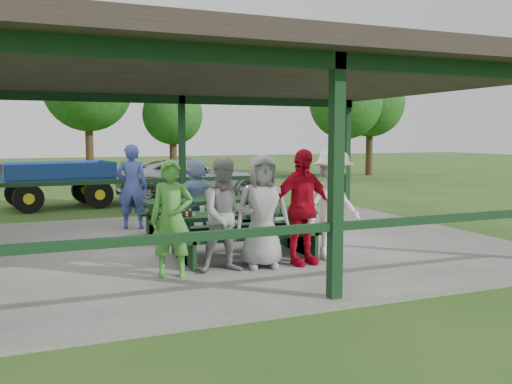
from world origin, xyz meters
name	(u,v)px	position (x,y,z in m)	size (l,w,h in m)	color
ground	(233,247)	(0.00, 0.00, 0.00)	(90.00, 90.00, 0.00)	#295219
concrete_slab	(233,245)	(0.00, 0.00, 0.05)	(10.00, 8.00, 0.10)	slate
pavilion_structure	(232,78)	(0.00, 0.00, 3.17)	(10.60, 8.60, 3.24)	black
picnic_table_near	(243,229)	(-0.24, -1.20, 0.57)	(2.41, 1.39, 0.75)	black
picnic_table_far	(204,213)	(-0.33, 0.80, 0.57)	(2.37, 1.39, 0.75)	black
table_setting	(248,209)	(-0.15, -1.17, 0.88)	(2.37, 0.45, 0.10)	white
contestant_green	(172,219)	(-1.64, -2.04, 0.94)	(0.61, 0.40, 1.67)	#459634
contestant_grey_left	(227,215)	(-0.82, -2.07, 0.95)	(0.82, 0.64, 1.69)	gray
contestant_grey_mid	(262,211)	(-0.23, -2.02, 0.97)	(0.85, 0.55, 1.74)	gray
contestant_red	(302,207)	(0.42, -2.05, 1.01)	(1.06, 0.44, 1.81)	#B4091D
contestant_white_fedora	(333,205)	(1.03, -1.95, 1.00)	(1.29, 0.95, 1.85)	white
spectator_lblue	(196,194)	(-0.28, 1.56, 0.87)	(1.43, 0.45, 1.54)	#7E9BC3
spectator_blue	(132,187)	(-1.51, 2.23, 1.02)	(0.67, 0.44, 1.83)	#3A4A97
spectator_grey	(264,194)	(1.30, 1.58, 0.81)	(0.69, 0.54, 1.42)	gray
pickup_truck	(194,179)	(1.30, 7.48, 0.69)	(2.28, 4.95, 1.38)	silver
farm_trailer	(59,183)	(-2.84, 7.27, 0.71)	(4.16, 2.23, 1.44)	navy
tree_left	(88,88)	(-1.13, 16.77, 4.30)	(4.07, 4.07, 6.35)	#352115
tree_mid	(173,115)	(2.83, 16.82, 3.10)	(2.94, 2.94, 4.60)	#352115
tree_right	(346,103)	(10.24, 12.89, 3.63)	(3.44, 3.44, 5.37)	#352115
tree_far_right	(370,103)	(12.99, 14.97, 3.82)	(3.62, 3.62, 5.65)	#352115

